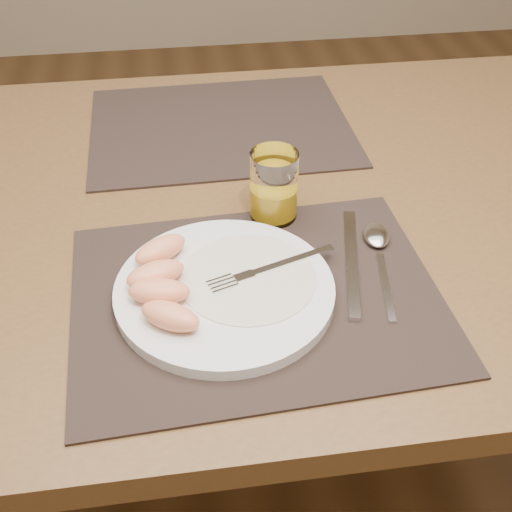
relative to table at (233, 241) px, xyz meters
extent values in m
plane|color=#54381C|center=(0.00, 0.00, -0.67)|extent=(5.00, 5.00, 0.00)
cube|color=brown|center=(0.00, 0.00, 0.06)|extent=(1.40, 0.90, 0.04)
cylinder|color=brown|center=(0.62, 0.37, -0.31)|extent=(0.06, 0.06, 0.71)
cube|color=#2C211B|center=(0.01, -0.22, 0.09)|extent=(0.47, 0.37, 0.00)
cube|color=#2C211B|center=(0.01, 0.22, 0.09)|extent=(0.46, 0.36, 0.00)
cylinder|color=white|center=(-0.03, -0.21, 0.10)|extent=(0.27, 0.27, 0.02)
cylinder|color=white|center=(0.00, -0.20, 0.10)|extent=(0.17, 0.17, 0.00)
cube|color=silver|center=(0.06, -0.18, 0.11)|extent=(0.11, 0.05, 0.00)
cube|color=silver|center=(-0.01, -0.20, 0.11)|extent=(0.03, 0.02, 0.00)
cube|color=silver|center=(-0.03, -0.21, 0.11)|extent=(0.04, 0.03, 0.00)
cube|color=silver|center=(0.15, -0.13, 0.09)|extent=(0.04, 0.13, 0.00)
cube|color=silver|center=(0.12, -0.24, 0.09)|extent=(0.03, 0.09, 0.01)
cube|color=silver|center=(0.17, -0.23, 0.09)|extent=(0.03, 0.12, 0.00)
ellipsoid|color=silver|center=(0.18, -0.13, 0.09)|extent=(0.04, 0.06, 0.01)
cylinder|color=white|center=(0.05, -0.06, 0.14)|extent=(0.07, 0.07, 0.10)
cylinder|color=yellow|center=(0.05, -0.06, 0.11)|extent=(0.06, 0.06, 0.04)
ellipsoid|color=#FF9B68|center=(-0.10, -0.27, 0.12)|extent=(0.08, 0.07, 0.03)
ellipsoid|color=#FF9B68|center=(-0.11, -0.23, 0.12)|extent=(0.08, 0.04, 0.03)
ellipsoid|color=#FF9B68|center=(-0.11, -0.20, 0.12)|extent=(0.08, 0.06, 0.03)
ellipsoid|color=#FF9B68|center=(-0.11, -0.15, 0.12)|extent=(0.08, 0.07, 0.03)
camera|label=1|loc=(-0.07, -0.79, 0.63)|focal=45.00mm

